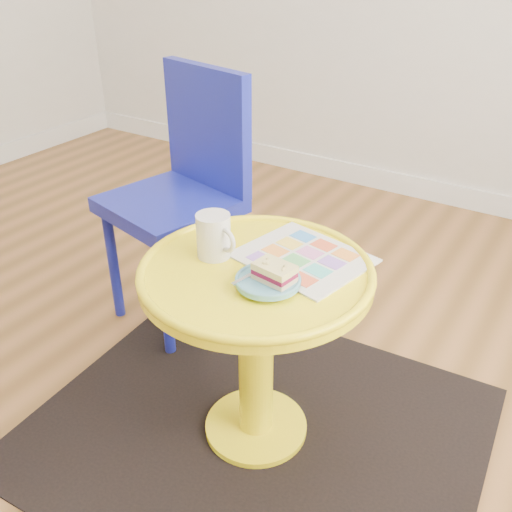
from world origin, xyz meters
The scene contains 10 objects.
floor centered at (0.00, 0.00, 0.00)m, with size 4.00×4.00×0.00m, color brown.
room_walls centered at (-0.99, 0.99, 0.06)m, with size 4.00×4.00×4.00m.
rug centered at (0.65, 0.02, 0.00)m, with size 1.30×1.10×0.01m, color black.
side_table centered at (0.65, 0.02, 0.42)m, with size 0.61×0.61×0.58m.
chair centered at (0.08, 0.43, 0.54)m, with size 0.50×0.50×0.94m.
newspaper centered at (0.72, 0.13, 0.58)m, with size 0.32×0.27×0.01m, color silver.
mug centered at (0.52, 0.02, 0.64)m, with size 0.13×0.09×0.12m.
plate centered at (0.72, -0.04, 0.59)m, with size 0.16×0.16×0.02m.
cake_slice centered at (0.73, -0.03, 0.62)m, with size 0.11×0.08×0.04m.
fork centered at (0.68, -0.03, 0.60)m, with size 0.04×0.14×0.00m.
Camera 1 is at (1.32, -1.04, 1.34)m, focal length 40.00 mm.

